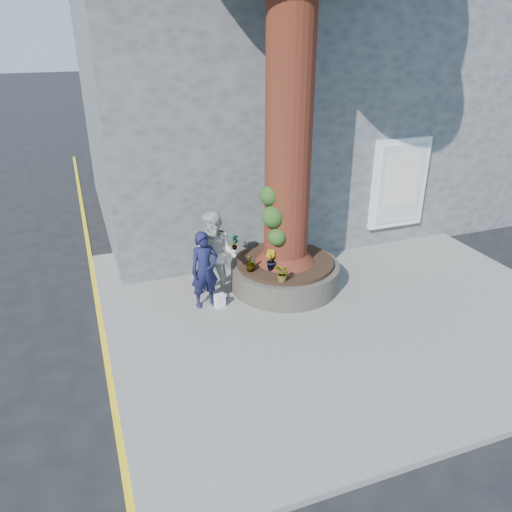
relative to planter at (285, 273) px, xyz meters
name	(u,v)px	position (x,y,z in m)	size (l,w,h in m)	color
ground	(287,349)	(-0.80, -2.00, -0.41)	(120.00, 120.00, 0.00)	black
pavement	(335,304)	(0.70, -1.00, -0.35)	(9.00, 8.00, 0.12)	slate
yellow_line	(106,353)	(-3.85, -1.00, -0.41)	(0.10, 30.00, 0.01)	yellow
stone_shop	(270,103)	(1.70, 5.20, 2.75)	(10.30, 8.30, 6.30)	#505155
neighbour_shop	(487,96)	(9.70, 5.20, 2.59)	(6.00, 8.00, 6.00)	#505155
planter	(285,273)	(0.00, 0.00, 0.00)	(2.30, 2.30, 0.60)	black
man	(205,270)	(-1.80, -0.20, 0.49)	(0.57, 0.37, 1.57)	#141538
woman	(215,256)	(-1.50, 0.06, 0.63)	(0.90, 0.70, 1.85)	#B4B3AD
shopping_bag	(220,301)	(-1.56, -0.37, -0.15)	(0.20, 0.12, 0.28)	white
plant_a	(234,242)	(-0.85, 0.85, 0.50)	(0.20, 0.14, 0.39)	gray
plant_b	(270,260)	(-0.46, -0.30, 0.52)	(0.24, 0.23, 0.43)	gray
plant_c	(251,263)	(-0.85, -0.21, 0.48)	(0.20, 0.20, 0.35)	gray
plant_d	(283,273)	(-0.42, -0.85, 0.48)	(0.31, 0.28, 0.34)	gray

